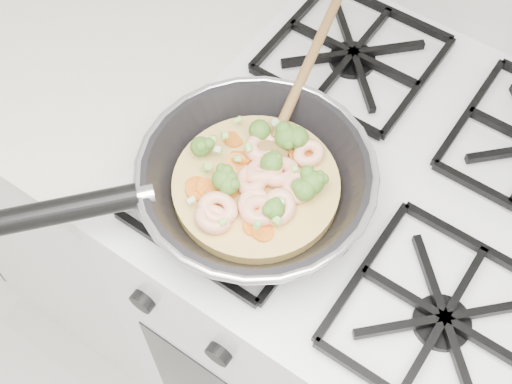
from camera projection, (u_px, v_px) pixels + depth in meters
The scene contains 3 objects.
stove at pixel (352, 303), 1.30m from camera, with size 0.60×0.60×0.92m.
counter_left at pixel (47, 117), 1.55m from camera, with size 1.00×0.60×0.90m.
skillet at pixel (254, 180), 0.85m from camera, with size 0.38×0.56×0.09m.
Camera 1 is at (0.14, 1.18, 1.68)m, focal length 47.82 mm.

